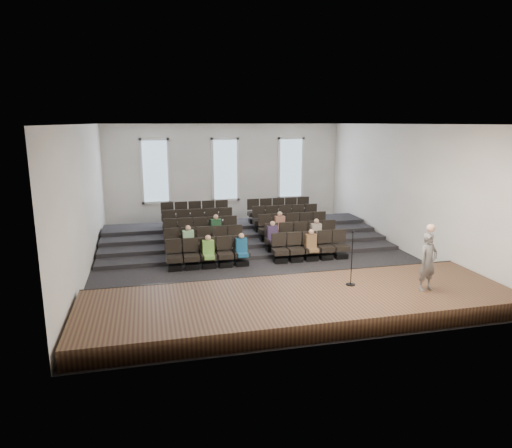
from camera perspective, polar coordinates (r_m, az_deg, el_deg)
The scene contains 14 objects.
ground at distance 17.32m, azimuth 0.16°, elevation -4.40°, with size 14.00×14.00×0.00m, color black.
ceiling at distance 16.56m, azimuth 0.17°, elevation 12.41°, with size 12.00×14.00×0.02m, color white.
wall_back at distance 23.58m, azimuth -3.87°, elevation 6.33°, with size 12.00×0.04×5.00m, color white.
wall_front at distance 10.20m, azimuth 9.47°, elevation -2.12°, with size 12.00×0.04×5.00m, color white.
wall_left at distance 16.44m, azimuth -20.71°, elevation 2.81°, with size 0.04×14.00×5.00m, color white.
wall_right at distance 19.08m, azimuth 18.08°, elevation 4.25°, with size 0.04×14.00×5.00m, color white.
stage at distance 12.62m, azimuth 5.68°, elevation -9.89°, with size 11.80×3.60×0.50m, color #503A22.
stage_lip at distance 14.19m, azimuth 3.34°, elevation -7.25°, with size 11.80×0.06×0.52m, color black.
risers at distance 20.25m, azimuth -1.95°, elevation -1.32°, with size 11.80×4.80×0.60m.
seating_rows at distance 18.59m, azimuth -0.96°, elevation -1.04°, with size 6.80×4.70×1.67m.
windows at distance 23.50m, azimuth -3.85°, elevation 6.79°, with size 8.44×0.10×3.24m.
audience at distance 17.40m, azimuth -0.09°, elevation -1.55°, with size 5.45×2.64×1.10m.
speaker at distance 13.44m, azimuth 20.71°, elevation -4.45°, with size 0.59×0.39×1.62m, color #595654.
mic_stand at distance 13.33m, azimuth 11.82°, elevation -5.53°, with size 0.27×0.27×1.60m.
Camera 1 is at (-3.89, -16.10, 5.06)m, focal length 32.00 mm.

